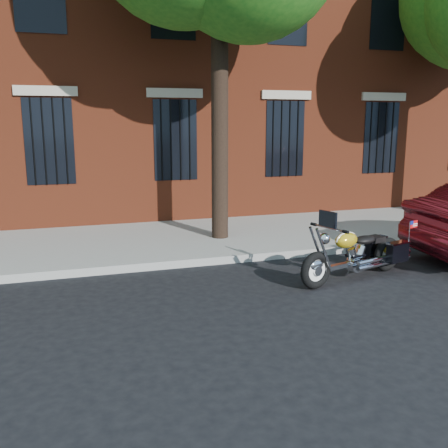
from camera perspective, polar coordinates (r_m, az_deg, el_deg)
name	(u,v)px	position (r m, az deg, el deg)	size (l,w,h in m)	color
ground	(243,286)	(8.30, 2.17, -7.06)	(120.00, 120.00, 0.00)	black
curb	(218,260)	(9.53, -0.64, -4.11)	(40.00, 0.16, 0.15)	gray
sidewalk	(194,238)	(11.29, -3.43, -1.64)	(40.00, 3.60, 0.15)	gray
building	(141,18)	(17.97, -9.45, 22.18)	(26.00, 10.08, 12.00)	maroon
motorcycle	(359,255)	(8.86, 15.17, -3.40)	(2.49, 1.13, 1.26)	black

